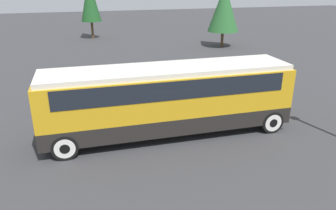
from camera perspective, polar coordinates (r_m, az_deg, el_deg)
name	(u,v)px	position (r m, az deg, el deg)	size (l,w,h in m)	color
ground_plane	(168,134)	(15.17, 0.00, -5.02)	(120.00, 120.00, 0.00)	#38383A
tour_bus	(170,95)	(14.45, 0.37, 1.82)	(11.03, 2.54, 3.17)	black
parked_car_near	(227,81)	(20.78, 10.30, 4.09)	(4.43, 1.79, 1.35)	#7A6B5B
parked_car_mid	(134,89)	(18.92, -5.87, 2.85)	(4.72, 1.83, 1.55)	#BCBCC1
tree_center	(224,8)	(34.44, 9.72, 16.31)	(3.10, 3.10, 6.17)	brown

